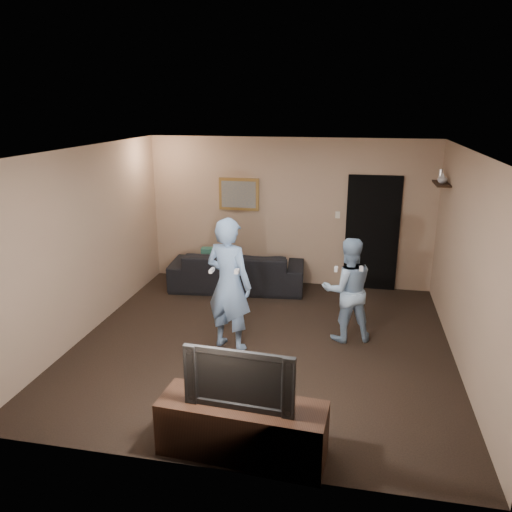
% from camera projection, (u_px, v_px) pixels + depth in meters
% --- Properties ---
extents(ground, '(5.00, 5.00, 0.00)m').
position_uv_depth(ground, '(263.00, 343.00, 6.83)').
color(ground, black).
rests_on(ground, ground).
extents(ceiling, '(5.00, 5.00, 0.04)m').
position_uv_depth(ceiling, '(264.00, 150.00, 6.07)').
color(ceiling, silver).
rests_on(ceiling, wall_back).
extents(wall_back, '(5.00, 0.04, 2.60)m').
position_uv_depth(wall_back, '(289.00, 213.00, 8.79)').
color(wall_back, tan).
rests_on(wall_back, ground).
extents(wall_front, '(5.00, 0.04, 2.60)m').
position_uv_depth(wall_front, '(208.00, 337.00, 4.11)').
color(wall_front, tan).
rests_on(wall_front, ground).
extents(wall_left, '(0.04, 5.00, 2.60)m').
position_uv_depth(wall_left, '(86.00, 242.00, 6.92)').
color(wall_left, tan).
rests_on(wall_left, ground).
extents(wall_right, '(0.04, 5.00, 2.60)m').
position_uv_depth(wall_right, '(468.00, 264.00, 5.98)').
color(wall_right, tan).
rests_on(wall_right, ground).
extents(sofa, '(2.39, 1.11, 0.68)m').
position_uv_depth(sofa, '(237.00, 270.00, 8.76)').
color(sofa, black).
rests_on(sofa, ground).
extents(throw_pillow, '(0.50, 0.22, 0.48)m').
position_uv_depth(throw_pillow, '(215.00, 261.00, 8.80)').
color(throw_pillow, '#194C3F').
rests_on(throw_pillow, sofa).
extents(painting_frame, '(0.72, 0.05, 0.57)m').
position_uv_depth(painting_frame, '(239.00, 194.00, 8.85)').
color(painting_frame, olive).
rests_on(painting_frame, wall_back).
extents(painting_canvas, '(0.62, 0.01, 0.47)m').
position_uv_depth(painting_canvas, '(239.00, 194.00, 8.83)').
color(painting_canvas, slate).
rests_on(painting_canvas, painting_frame).
extents(doorway, '(0.90, 0.06, 2.00)m').
position_uv_depth(doorway, '(372.00, 233.00, 8.58)').
color(doorway, black).
rests_on(doorway, ground).
extents(light_switch, '(0.08, 0.02, 0.12)m').
position_uv_depth(light_switch, '(338.00, 215.00, 8.61)').
color(light_switch, silver).
rests_on(light_switch, wall_back).
extents(wall_shelf, '(0.20, 0.60, 0.03)m').
position_uv_depth(wall_shelf, '(441.00, 184.00, 7.49)').
color(wall_shelf, black).
rests_on(wall_shelf, wall_right).
extents(shelf_vase, '(0.17, 0.17, 0.15)m').
position_uv_depth(shelf_vase, '(443.00, 178.00, 7.42)').
color(shelf_vase, '#B5B6BB').
rests_on(shelf_vase, wall_shelf).
extents(shelf_figurine, '(0.06, 0.06, 0.18)m').
position_uv_depth(shelf_figurine, '(441.00, 175.00, 7.60)').
color(shelf_figurine, silver).
rests_on(shelf_figurine, wall_shelf).
extents(tv_console, '(1.58, 0.60, 0.55)m').
position_uv_depth(tv_console, '(242.00, 429.00, 4.63)').
color(tv_console, black).
rests_on(tv_console, ground).
extents(television, '(1.02, 0.20, 0.58)m').
position_uv_depth(television, '(242.00, 375.00, 4.46)').
color(television, black).
rests_on(television, tv_console).
extents(wii_player_left, '(0.76, 0.62, 1.79)m').
position_uv_depth(wii_player_left, '(229.00, 285.00, 6.47)').
color(wii_player_left, '#7296C5').
rests_on(wii_player_left, ground).
extents(wii_player_right, '(0.84, 0.73, 1.45)m').
position_uv_depth(wii_player_right, '(347.00, 290.00, 6.76)').
color(wii_player_right, '#8EAECF').
rests_on(wii_player_right, ground).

